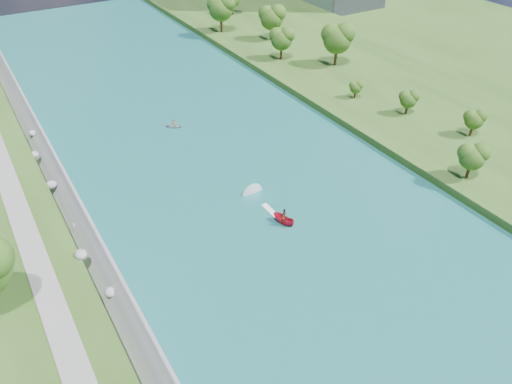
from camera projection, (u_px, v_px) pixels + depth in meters
ground at (304, 249)px, 69.63m from camera, size 260.00×260.00×0.00m
river_water at (234, 180)px, 83.50m from camera, size 55.00×240.00×0.10m
berm_east at (441, 108)px, 103.98m from camera, size 44.00×240.00×1.50m
riprap_bank at (77, 224)px, 71.25m from camera, size 4.45×236.00×4.70m
riverside_path at (25, 228)px, 67.75m from camera, size 3.00×200.00×0.10m
trees_east at (327, 53)px, 114.20m from camera, size 18.75×143.78×11.95m
motorboat at (276, 213)px, 75.15m from camera, size 3.60×18.73×2.14m
raft at (174, 125)px, 98.31m from camera, size 3.91×3.89×1.64m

